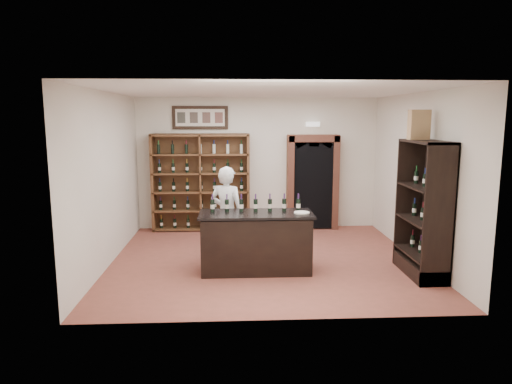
% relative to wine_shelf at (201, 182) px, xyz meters
% --- Properties ---
extents(floor, '(5.50, 5.50, 0.00)m').
position_rel_wine_shelf_xyz_m(floor, '(1.30, -2.33, -1.10)').
color(floor, brown).
rests_on(floor, ground).
extents(ceiling, '(5.50, 5.50, 0.00)m').
position_rel_wine_shelf_xyz_m(ceiling, '(1.30, -2.33, 1.90)').
color(ceiling, white).
rests_on(ceiling, wall_back).
extents(wall_back, '(5.50, 0.04, 3.00)m').
position_rel_wine_shelf_xyz_m(wall_back, '(1.30, 0.17, 0.40)').
color(wall_back, silver).
rests_on(wall_back, ground).
extents(wall_left, '(0.04, 5.00, 3.00)m').
position_rel_wine_shelf_xyz_m(wall_left, '(-1.45, -2.33, 0.40)').
color(wall_left, silver).
rests_on(wall_left, ground).
extents(wall_right, '(0.04, 5.00, 3.00)m').
position_rel_wine_shelf_xyz_m(wall_right, '(4.05, -2.33, 0.40)').
color(wall_right, silver).
rests_on(wall_right, ground).
extents(wine_shelf, '(2.20, 0.38, 2.20)m').
position_rel_wine_shelf_xyz_m(wine_shelf, '(0.00, 0.00, 0.00)').
color(wine_shelf, brown).
rests_on(wine_shelf, ground).
extents(framed_picture, '(1.25, 0.04, 0.52)m').
position_rel_wine_shelf_xyz_m(framed_picture, '(0.00, 0.14, 1.45)').
color(framed_picture, black).
rests_on(framed_picture, wall_back).
extents(arched_doorway, '(1.17, 0.35, 2.17)m').
position_rel_wine_shelf_xyz_m(arched_doorway, '(2.55, -0.00, 0.04)').
color(arched_doorway, black).
rests_on(arched_doorway, ground).
extents(emergency_light, '(0.30, 0.10, 0.10)m').
position_rel_wine_shelf_xyz_m(emergency_light, '(2.55, 0.09, 1.30)').
color(emergency_light, white).
rests_on(emergency_light, wall_back).
extents(tasting_counter, '(1.88, 0.78, 1.00)m').
position_rel_wine_shelf_xyz_m(tasting_counter, '(1.10, -2.93, -0.61)').
color(tasting_counter, black).
rests_on(tasting_counter, ground).
extents(counter_bottle_0, '(0.07, 0.07, 0.30)m').
position_rel_wine_shelf_xyz_m(counter_bottle_0, '(0.38, -2.82, 0.01)').
color(counter_bottle_0, black).
rests_on(counter_bottle_0, tasting_counter).
extents(counter_bottle_1, '(0.07, 0.07, 0.30)m').
position_rel_wine_shelf_xyz_m(counter_bottle_1, '(0.62, -2.82, 0.01)').
color(counter_bottle_1, black).
rests_on(counter_bottle_1, tasting_counter).
extents(counter_bottle_2, '(0.07, 0.07, 0.30)m').
position_rel_wine_shelf_xyz_m(counter_bottle_2, '(0.86, -2.82, 0.01)').
color(counter_bottle_2, black).
rests_on(counter_bottle_2, tasting_counter).
extents(counter_bottle_3, '(0.07, 0.07, 0.30)m').
position_rel_wine_shelf_xyz_m(counter_bottle_3, '(1.10, -2.82, 0.01)').
color(counter_bottle_3, black).
rests_on(counter_bottle_3, tasting_counter).
extents(counter_bottle_4, '(0.07, 0.07, 0.30)m').
position_rel_wine_shelf_xyz_m(counter_bottle_4, '(1.34, -2.82, 0.01)').
color(counter_bottle_4, black).
rests_on(counter_bottle_4, tasting_counter).
extents(counter_bottle_5, '(0.07, 0.07, 0.30)m').
position_rel_wine_shelf_xyz_m(counter_bottle_5, '(1.58, -2.82, 0.01)').
color(counter_bottle_5, black).
rests_on(counter_bottle_5, tasting_counter).
extents(counter_bottle_6, '(0.07, 0.07, 0.30)m').
position_rel_wine_shelf_xyz_m(counter_bottle_6, '(1.82, -2.82, 0.01)').
color(counter_bottle_6, black).
rests_on(counter_bottle_6, tasting_counter).
extents(side_cabinet, '(0.48, 1.20, 2.20)m').
position_rel_wine_shelf_xyz_m(side_cabinet, '(3.82, -3.23, -0.35)').
color(side_cabinet, black).
rests_on(side_cabinet, ground).
extents(shopkeeper, '(0.74, 0.63, 1.71)m').
position_rel_wine_shelf_xyz_m(shopkeeper, '(0.61, -2.33, -0.24)').
color(shopkeeper, silver).
rests_on(shopkeeper, ground).
extents(plate, '(0.26, 0.26, 0.02)m').
position_rel_wine_shelf_xyz_m(plate, '(1.85, -3.01, -0.09)').
color(plate, beige).
rests_on(plate, tasting_counter).
extents(wine_crate, '(0.35, 0.18, 0.48)m').
position_rel_wine_shelf_xyz_m(wine_crate, '(3.75, -2.96, 1.34)').
color(wine_crate, tan).
rests_on(wine_crate, side_cabinet).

